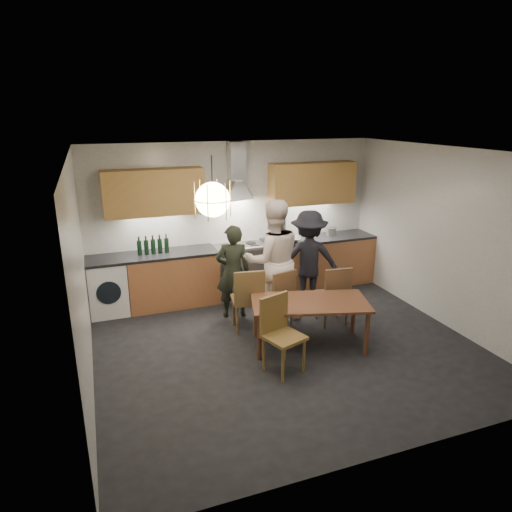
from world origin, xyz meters
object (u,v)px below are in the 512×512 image
object	(u,v)px
person_mid	(273,261)
stock_pot	(331,232)
dining_table	(310,307)
mixing_bowl	(291,239)
person_right	(308,259)
wine_bottles	(153,245)
chair_back_left	(248,296)
person_left	(233,272)
chair_front	(279,328)

from	to	relation	value
person_mid	stock_pot	xyz separation A→B (m)	(1.58, 1.09, 0.04)
dining_table	mixing_bowl	distance (m)	2.07
person_right	wine_bottles	distance (m)	2.49
mixing_bowl	stock_pot	world-z (taller)	stock_pot
person_right	wine_bottles	xyz separation A→B (m)	(-2.34, 0.80, 0.26)
mixing_bowl	chair_back_left	bearing A→B (deg)	-133.99
chair_back_left	person_right	world-z (taller)	person_right
person_left	person_mid	world-z (taller)	person_mid
dining_table	person_mid	distance (m)	1.07
chair_front	stock_pot	distance (m)	3.26
chair_front	stock_pot	bearing A→B (deg)	31.30
person_mid	wine_bottles	world-z (taller)	person_mid
mixing_bowl	person_right	bearing A→B (deg)	-90.42
person_left	person_right	world-z (taller)	person_right
chair_back_left	chair_front	distance (m)	1.06
chair_front	person_mid	bearing A→B (deg)	52.07
dining_table	stock_pot	bearing A→B (deg)	71.03
person_right	stock_pot	world-z (taller)	person_right
mixing_bowl	wine_bottles	xyz separation A→B (m)	(-2.35, 0.11, 0.11)
person_mid	person_right	distance (m)	0.77
stock_pot	wine_bottles	distance (m)	3.21
person_mid	mixing_bowl	size ratio (longest dim) A/B	5.65
chair_front	mixing_bowl	xyz separation A→B (m)	(1.20, 2.34, 0.40)
dining_table	person_right	bearing A→B (deg)	80.63
person_mid	wine_bottles	xyz separation A→B (m)	(-1.62, 1.05, 0.12)
chair_front	person_right	xyz separation A→B (m)	(1.20, 1.65, 0.25)
person_mid	stock_pot	size ratio (longest dim) A/B	9.95
person_left	stock_pot	size ratio (longest dim) A/B	7.83
stock_pot	wine_bottles	bearing A→B (deg)	-179.34
stock_pot	person_right	bearing A→B (deg)	-135.97
dining_table	stock_pot	size ratio (longest dim) A/B	9.07
dining_table	stock_pot	xyz separation A→B (m)	(1.46, 2.09, 0.39)
chair_front	person_mid	distance (m)	1.53
chair_back_left	wine_bottles	bearing A→B (deg)	-42.46
dining_table	person_mid	bearing A→B (deg)	112.98
stock_pot	person_mid	bearing A→B (deg)	-145.45
chair_back_left	person_right	distance (m)	1.39
person_mid	stock_pot	bearing A→B (deg)	-138.48
dining_table	wine_bottles	size ratio (longest dim) A/B	3.40
chair_back_left	chair_front	size ratio (longest dim) A/B	1.01
person_mid	mixing_bowl	world-z (taller)	person_mid
person_mid	mixing_bowl	distance (m)	1.19
chair_back_left	wine_bottles	distance (m)	1.85
person_left	wine_bottles	size ratio (longest dim) A/B	2.94
person_right	wine_bottles	world-z (taller)	person_right
chair_back_left	wine_bottles	size ratio (longest dim) A/B	1.94
chair_front	wine_bottles	xyz separation A→B (m)	(-1.14, 2.45, 0.51)
person_right	mixing_bowl	distance (m)	0.70
chair_back_left	person_left	world-z (taller)	person_left
chair_front	wine_bottles	bearing A→B (deg)	95.99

